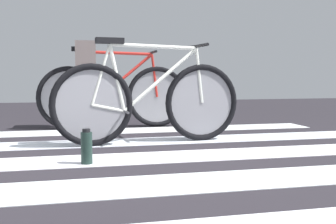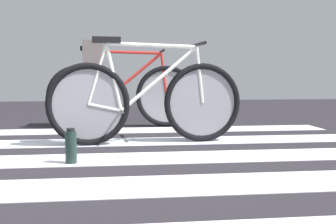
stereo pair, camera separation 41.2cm
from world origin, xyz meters
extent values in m
cube|color=#262228|center=(0.00, 0.00, 0.01)|extent=(18.00, 14.00, 0.02)
cube|color=silver|center=(0.14, -0.43, 0.02)|extent=(5.20, 0.44, 0.00)
cube|color=silver|center=(-0.09, 0.32, 0.02)|extent=(5.20, 0.44, 0.00)
cube|color=silver|center=(0.13, 1.07, 0.02)|extent=(5.20, 0.44, 0.00)
cube|color=silver|center=(-0.12, 1.83, 0.02)|extent=(5.20, 0.44, 0.00)
torus|color=black|center=(-0.06, 0.91, 0.38)|extent=(0.72, 0.12, 0.72)
torus|color=black|center=(0.96, 1.00, 0.38)|extent=(0.72, 0.12, 0.72)
cylinder|color=gray|center=(-0.06, 0.91, 0.38)|extent=(0.61, 0.06, 0.61)
cylinder|color=gray|center=(0.96, 1.00, 0.38)|extent=(0.61, 0.06, 0.61)
cylinder|color=white|center=(0.50, 0.96, 0.89)|extent=(0.80, 0.11, 0.05)
cylinder|color=white|center=(0.56, 0.97, 0.60)|extent=(0.70, 0.10, 0.59)
cylinder|color=white|center=(0.16, 0.93, 0.61)|extent=(0.16, 0.05, 0.59)
cylinder|color=white|center=(0.08, 0.93, 0.35)|extent=(0.29, 0.05, 0.09)
cylinder|color=white|center=(0.02, 0.92, 0.64)|extent=(0.19, 0.04, 0.53)
cylinder|color=white|center=(0.93, 1.00, 0.63)|extent=(0.09, 0.04, 0.50)
cube|color=black|center=(0.10, 0.93, 0.93)|extent=(0.25, 0.11, 0.05)
cylinder|color=black|center=(0.90, 1.00, 0.90)|extent=(0.07, 0.52, 0.03)
cylinder|color=#4C4C51|center=(0.22, 0.94, 0.32)|extent=(0.05, 0.34, 0.02)
torus|color=black|center=(-0.26, 2.12, 0.38)|extent=(0.72, 0.06, 0.72)
torus|color=black|center=(0.76, 2.12, 0.38)|extent=(0.72, 0.06, 0.72)
cylinder|color=gray|center=(-0.26, 2.12, 0.38)|extent=(0.61, 0.01, 0.61)
cylinder|color=gray|center=(0.76, 2.12, 0.38)|extent=(0.61, 0.01, 0.61)
cylinder|color=red|center=(0.30, 2.12, 0.89)|extent=(0.80, 0.04, 0.05)
cylinder|color=red|center=(0.36, 2.12, 0.60)|extent=(0.70, 0.04, 0.59)
cylinder|color=red|center=(-0.04, 2.12, 0.61)|extent=(0.15, 0.03, 0.59)
cylinder|color=red|center=(-0.12, 2.12, 0.35)|extent=(0.29, 0.03, 0.09)
cylinder|color=red|center=(-0.18, 2.12, 0.64)|extent=(0.18, 0.03, 0.53)
cylinder|color=red|center=(0.73, 2.12, 0.63)|extent=(0.09, 0.03, 0.50)
cube|color=black|center=(-0.10, 2.12, 0.93)|extent=(0.24, 0.09, 0.05)
cylinder|color=black|center=(0.70, 2.12, 0.90)|extent=(0.03, 0.52, 0.03)
cylinder|color=#4C4C51|center=(0.02, 2.12, 0.32)|extent=(0.02, 0.34, 0.02)
cylinder|color=beige|center=(-0.07, 2.26, 0.52)|extent=(0.11, 0.11, 0.90)
cylinder|color=beige|center=(-0.07, 1.98, 0.52)|extent=(0.11, 0.11, 0.90)
cube|color=#6A5D5C|center=(-0.07, 2.12, 0.87)|extent=(0.22, 0.41, 0.28)
cube|color=#2F5129|center=(0.00, 2.26, 0.06)|extent=(0.26, 0.10, 0.07)
cube|color=#2F5129|center=(0.00, 1.98, 0.06)|extent=(0.26, 0.10, 0.07)
cylinder|color=#1D302A|center=(-0.13, 0.21, 0.13)|extent=(0.08, 0.08, 0.22)
cylinder|color=black|center=(-0.13, 0.21, 0.26)|extent=(0.05, 0.05, 0.02)
camera|label=1|loc=(-0.20, -2.63, 0.63)|focal=43.72mm
camera|label=2|loc=(0.21, -2.63, 0.63)|focal=43.72mm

